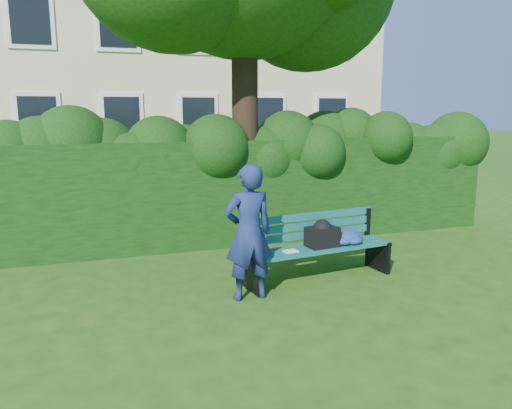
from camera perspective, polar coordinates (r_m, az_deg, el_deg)
name	(u,v)px	position (r m, az deg, el deg)	size (l,w,h in m)	color
ground	(270,280)	(6.97, 1.60, -8.59)	(80.00, 80.00, 0.00)	#204C12
apartment_building	(142,9)	(20.60, -12.88, 20.96)	(16.00, 8.08, 12.00)	beige
hedge	(227,191)	(8.78, -3.35, 1.56)	(10.00, 1.00, 1.80)	black
park_bench	(324,242)	(6.96, 7.80, -4.31)	(2.17, 0.81, 0.89)	#105146
man_reading	(249,233)	(6.08, -0.85, -3.24)	(0.61, 0.40, 1.68)	navy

